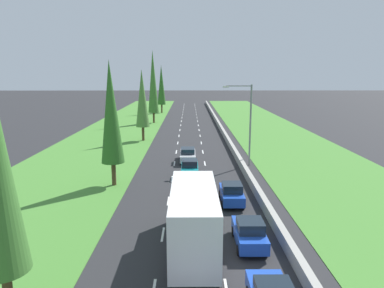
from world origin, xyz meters
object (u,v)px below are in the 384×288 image
object	(u,v)px
poplar_tree_fourth	(153,82)
poplar_tree_second	(111,113)
maroon_sedan_centre_lane	(193,188)
white_box_truck_centre_lane	(194,218)
silver_sedan_centre_lane_fifth	(188,155)
street_light_mast	(247,119)
blue_hatchback_right_lane_third	(249,233)
poplar_tree_third	(142,99)
poplar_tree_fifth	(161,85)
teal_hatchback_centre_lane	(190,168)
blue_hatchback_right_lane_fourth	(232,193)

from	to	relation	value
poplar_tree_fourth	poplar_tree_second	bearing A→B (deg)	-89.42
maroon_sedan_centre_lane	poplar_tree_fourth	xyz separation A→B (m)	(-7.65, 44.54, 7.64)
maroon_sedan_centre_lane	poplar_tree_second	distance (m)	9.92
poplar_tree_second	white_box_truck_centre_lane	bearing A→B (deg)	-60.22
silver_sedan_centre_lane_fifth	street_light_mast	size ratio (longest dim) A/B	0.50
maroon_sedan_centre_lane	silver_sedan_centre_lane_fifth	xyz separation A→B (m)	(-0.44, 12.13, 0.00)
blue_hatchback_right_lane_third	poplar_tree_third	bearing A→B (deg)	107.73
poplar_tree_fifth	maroon_sedan_centre_lane	bearing A→B (deg)	-83.30
teal_hatchback_centre_lane	poplar_tree_fifth	bearing A→B (deg)	97.20
poplar_tree_fourth	white_box_truck_centre_lane	bearing A→B (deg)	-81.94
poplar_tree_second	teal_hatchback_centre_lane	bearing A→B (deg)	22.72
blue_hatchback_right_lane_fourth	poplar_tree_second	xyz separation A→B (m)	(-10.32, 4.65, 5.90)
silver_sedan_centre_lane_fifth	street_light_mast	distance (m)	8.10
blue_hatchback_right_lane_fourth	poplar_tree_third	bearing A→B (deg)	111.57
blue_hatchback_right_lane_third	poplar_tree_fifth	bearing A→B (deg)	98.55
poplar_tree_third	poplar_tree_fourth	bearing A→B (deg)	90.91
poplar_tree_fourth	street_light_mast	world-z (taller)	poplar_tree_fourth
white_box_truck_centre_lane	street_light_mast	distance (m)	20.80
poplar_tree_second	poplar_tree_fourth	distance (m)	41.26
white_box_truck_centre_lane	poplar_tree_second	world-z (taller)	poplar_tree_second
white_box_truck_centre_lane	teal_hatchback_centre_lane	distance (m)	15.58
white_box_truck_centre_lane	poplar_tree_second	distance (m)	15.20
blue_hatchback_right_lane_fourth	street_light_mast	world-z (taller)	street_light_mast
white_box_truck_centre_lane	poplar_tree_second	xyz separation A→B (m)	(-7.20, 12.59, 4.55)
white_box_truck_centre_lane	blue_hatchback_right_lane_third	bearing A→B (deg)	15.72
blue_hatchback_right_lane_fourth	poplar_tree_second	distance (m)	12.77
blue_hatchback_right_lane_third	teal_hatchback_centre_lane	bearing A→B (deg)	103.74
blue_hatchback_right_lane_third	poplar_tree_fourth	world-z (taller)	poplar_tree_fourth
white_box_truck_centre_lane	poplar_tree_third	bearing A→B (deg)	102.03
blue_hatchback_right_lane_fourth	poplar_tree_fifth	bearing A→B (deg)	99.26
teal_hatchback_centre_lane	blue_hatchback_right_lane_third	distance (m)	15.00
poplar_tree_fourth	poplar_tree_fifth	world-z (taller)	poplar_tree_fourth
poplar_tree_fourth	teal_hatchback_centre_lane	bearing A→B (deg)	-79.04
poplar_tree_fifth	street_light_mast	bearing A→B (deg)	-75.63
white_box_truck_centre_lane	silver_sedan_centre_lane_fifth	size ratio (longest dim) A/B	2.09
maroon_sedan_centre_lane	blue_hatchback_right_lane_third	size ratio (longest dim) A/B	1.15
teal_hatchback_centre_lane	street_light_mast	bearing A→B (deg)	32.95
poplar_tree_third	poplar_tree_fifth	xyz separation A→B (m)	(-0.11, 38.27, 0.75)
white_box_truck_centre_lane	poplar_tree_fifth	bearing A→B (deg)	95.83
silver_sedan_centre_lane_fifth	blue_hatchback_right_lane_third	size ratio (longest dim) A/B	1.15
blue_hatchback_right_lane_third	poplar_tree_third	world-z (taller)	poplar_tree_third
silver_sedan_centre_lane_fifth	poplar_tree_second	bearing A→B (deg)	-127.61
teal_hatchback_centre_lane	blue_hatchback_right_lane_third	size ratio (longest dim) A/B	1.00
poplar_tree_second	street_light_mast	bearing A→B (deg)	27.83
blue_hatchback_right_lane_fourth	poplar_tree_second	size ratio (longest dim) A/B	0.34
blue_hatchback_right_lane_third	poplar_tree_fourth	xyz separation A→B (m)	(-10.98, 52.87, 7.61)
poplar_tree_second	blue_hatchback_right_lane_fourth	bearing A→B (deg)	-24.27
poplar_tree_third	street_light_mast	distance (m)	19.96
silver_sedan_centre_lane_fifth	poplar_tree_fifth	world-z (taller)	poplar_tree_fifth
silver_sedan_centre_lane_fifth	street_light_mast	bearing A→B (deg)	-15.04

